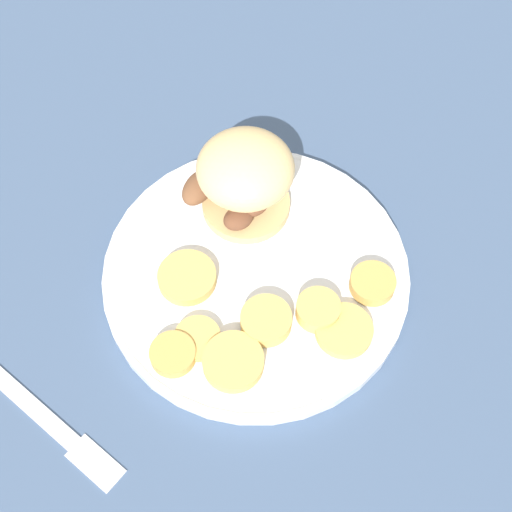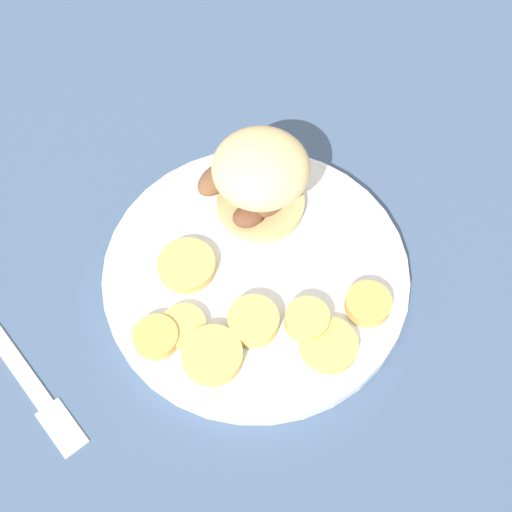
{
  "view_description": "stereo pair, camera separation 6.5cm",
  "coord_description": "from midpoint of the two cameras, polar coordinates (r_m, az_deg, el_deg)",
  "views": [
    {
      "loc": [
        0.25,
        0.21,
        0.6
      ],
      "look_at": [
        0.0,
        0.0,
        0.04
      ],
      "focal_mm": 50.0,
      "sensor_mm": 36.0,
      "label": 1
    },
    {
      "loc": [
        0.21,
        0.25,
        0.6
      ],
      "look_at": [
        0.0,
        0.0,
        0.04
      ],
      "focal_mm": 50.0,
      "sensor_mm": 36.0,
      "label": 2
    }
  ],
  "objects": [
    {
      "name": "ground_plane",
      "position": [
        0.68,
        2.7,
        -2.01
      ],
      "size": [
        4.0,
        4.0,
        0.0
      ],
      "primitive_type": "plane",
      "color": "#3D5170"
    },
    {
      "name": "fork",
      "position": [
        0.66,
        -14.98,
        -10.01
      ],
      "size": [
        0.02,
        0.16,
        0.0
      ],
      "color": "silver",
      "rests_on": "ground_plane"
    },
    {
      "name": "sandwich",
      "position": [
        0.67,
        2.93,
        6.05
      ],
      "size": [
        0.09,
        0.1,
        0.09
      ],
      "color": "tan",
      "rests_on": "dinner_plate"
    },
    {
      "name": "dinner_plate",
      "position": [
        0.68,
        2.73,
        -1.63
      ],
      "size": [
        0.29,
        0.29,
        0.02
      ],
      "color": "white",
      "rests_on": "ground_plane"
    },
    {
      "name": "potato_round_2",
      "position": [
        0.64,
        -2.96,
        -5.89
      ],
      "size": [
        0.04,
        0.04,
        0.01
      ],
      "primitive_type": "cylinder",
      "color": "tan",
      "rests_on": "dinner_plate"
    },
    {
      "name": "potato_round_5",
      "position": [
        0.64,
        7.01,
        -5.37
      ],
      "size": [
        0.04,
        0.04,
        0.02
      ],
      "primitive_type": "cylinder",
      "color": "tan",
      "rests_on": "dinner_plate"
    },
    {
      "name": "potato_round_7",
      "position": [
        0.64,
        2.7,
        -5.49
      ],
      "size": [
        0.05,
        0.05,
        0.02
      ],
      "primitive_type": "cylinder",
      "color": "tan",
      "rests_on": "dinner_plate"
    },
    {
      "name": "potato_round_6",
      "position": [
        0.64,
        8.62,
        -7.45
      ],
      "size": [
        0.05,
        0.05,
        0.01
      ],
      "primitive_type": "cylinder",
      "color": "tan",
      "rests_on": "dinner_plate"
    },
    {
      "name": "potato_round_3",
      "position": [
        0.62,
        -0.55,
        -8.22
      ],
      "size": [
        0.05,
        0.05,
        0.01
      ],
      "primitive_type": "cylinder",
      "color": "tan",
      "rests_on": "dinner_plate"
    },
    {
      "name": "potato_round_4",
      "position": [
        0.67,
        -2.82,
        -0.99
      ],
      "size": [
        0.05,
        0.05,
        0.01
      ],
      "primitive_type": "cylinder",
      "color": "tan",
      "rests_on": "dinner_plate"
    },
    {
      "name": "potato_round_1",
      "position": [
        0.64,
        -5.35,
        -6.48
      ],
      "size": [
        0.04,
        0.04,
        0.01
      ],
      "primitive_type": "cylinder",
      "color": "tan",
      "rests_on": "dinner_plate"
    },
    {
      "name": "potato_round_0",
      "position": [
        0.66,
        11.76,
        -4.01
      ],
      "size": [
        0.04,
        0.04,
        0.01
      ],
      "primitive_type": "cylinder",
      "color": "tan",
      "rests_on": "dinner_plate"
    }
  ]
}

